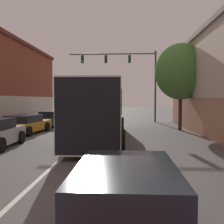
{
  "coord_description": "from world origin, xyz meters",
  "views": [
    {
      "loc": [
        2.56,
        -0.49,
        2.36
      ],
      "look_at": [
        1.81,
        14.05,
        1.66
      ],
      "focal_mm": 42.0,
      "sensor_mm": 36.0,
      "label": 1
    }
  ],
  "objects_px": {
    "hatchback_foreground": "(126,218)",
    "parked_car_left_mid": "(53,119)",
    "traffic_signal_gantry": "(128,69)",
    "street_tree_near": "(181,72)",
    "parked_car_left_far": "(25,124)",
    "bus": "(101,108)"
  },
  "relations": [
    {
      "from": "parked_car_left_mid",
      "to": "street_tree_near",
      "type": "xyz_separation_m",
      "value": [
        10.75,
        -2.89,
        3.84
      ]
    },
    {
      "from": "hatchback_foreground",
      "to": "traffic_signal_gantry",
      "type": "xyz_separation_m",
      "value": [
        0.2,
        23.79,
        4.86
      ]
    },
    {
      "from": "parked_car_left_mid",
      "to": "parked_car_left_far",
      "type": "bearing_deg",
      "value": 179.44
    },
    {
      "from": "traffic_signal_gantry",
      "to": "street_tree_near",
      "type": "xyz_separation_m",
      "value": [
        3.98,
        -7.22,
        -1.03
      ]
    },
    {
      "from": "bus",
      "to": "traffic_signal_gantry",
      "type": "relative_size",
      "value": 1.39
    },
    {
      "from": "parked_car_left_far",
      "to": "traffic_signal_gantry",
      "type": "xyz_separation_m",
      "value": [
        7.2,
        9.72,
        4.89
      ]
    },
    {
      "from": "hatchback_foreground",
      "to": "parked_car_left_mid",
      "type": "xyz_separation_m",
      "value": [
        -6.57,
        19.47,
        -0.01
      ]
    },
    {
      "from": "parked_car_left_mid",
      "to": "hatchback_foreground",
      "type": "bearing_deg",
      "value": -157.39
    },
    {
      "from": "hatchback_foreground",
      "to": "traffic_signal_gantry",
      "type": "bearing_deg",
      "value": -0.11
    },
    {
      "from": "parked_car_left_mid",
      "to": "traffic_signal_gantry",
      "type": "xyz_separation_m",
      "value": [
        6.77,
        4.32,
        4.88
      ]
    },
    {
      "from": "hatchback_foreground",
      "to": "parked_car_left_far",
      "type": "xyz_separation_m",
      "value": [
        -7.0,
        14.07,
        -0.02
      ]
    },
    {
      "from": "street_tree_near",
      "to": "bus",
      "type": "bearing_deg",
      "value": -142.02
    },
    {
      "from": "parked_car_left_far",
      "to": "street_tree_near",
      "type": "height_order",
      "value": "street_tree_near"
    },
    {
      "from": "hatchback_foreground",
      "to": "street_tree_near",
      "type": "xyz_separation_m",
      "value": [
        4.18,
        16.58,
        3.83
      ]
    },
    {
      "from": "hatchback_foreground",
      "to": "bus",
      "type": "bearing_deg",
      "value": 7.46
    },
    {
      "from": "parked_car_left_mid",
      "to": "street_tree_near",
      "type": "height_order",
      "value": "street_tree_near"
    },
    {
      "from": "parked_car_left_far",
      "to": "traffic_signal_gantry",
      "type": "distance_m",
      "value": 13.04
    },
    {
      "from": "bus",
      "to": "parked_car_left_far",
      "type": "relative_size",
      "value": 2.61
    },
    {
      "from": "parked_car_left_far",
      "to": "street_tree_near",
      "type": "xyz_separation_m",
      "value": [
        11.17,
        2.5,
        3.85
      ]
    },
    {
      "from": "bus",
      "to": "traffic_signal_gantry",
      "type": "bearing_deg",
      "value": -9.2
    },
    {
      "from": "traffic_signal_gantry",
      "to": "parked_car_left_mid",
      "type": "bearing_deg",
      "value": -147.44
    },
    {
      "from": "parked_car_left_far",
      "to": "hatchback_foreground",
      "type": "bearing_deg",
      "value": -147.2
    }
  ]
}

